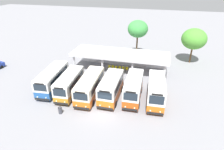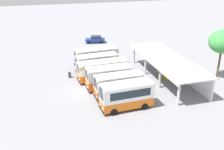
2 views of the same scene
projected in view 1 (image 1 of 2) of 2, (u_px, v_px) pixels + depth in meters
ground_plane at (103, 112)px, 24.78m from camera, size 180.00×180.00×0.00m
city_bus_nearest_orange at (53, 79)px, 29.20m from camera, size 2.96×7.78×3.20m
city_bus_second_in_row at (70, 83)px, 28.05m from camera, size 2.64×7.11×3.10m
city_bus_middle_cream at (90, 85)px, 27.50m from camera, size 2.71×7.90×3.08m
city_bus_fourth_amber at (111, 87)px, 26.92m from camera, size 2.48×6.63×3.24m
city_bus_fifth_blue at (133, 88)px, 26.69m from camera, size 2.42×6.71×3.33m
city_bus_far_end_green at (156, 90)px, 25.95m from camera, size 2.57×6.69×3.48m
terminal_canopy at (121, 55)px, 35.38m from camera, size 17.43×5.65×3.40m
waiting_chair_end_by_column at (109, 67)px, 35.99m from camera, size 0.45×0.45×0.86m
waiting_chair_second_from_end at (113, 67)px, 35.87m from camera, size 0.45×0.45×0.86m
waiting_chair_middle_seat at (116, 68)px, 35.61m from camera, size 0.45×0.45×0.86m
waiting_chair_fourth_seat at (120, 68)px, 35.54m from camera, size 0.45×0.45×0.86m
waiting_chair_fifth_seat at (123, 69)px, 35.33m from camera, size 0.45×0.45×0.86m
waiting_chair_far_end_seat at (127, 69)px, 35.23m from camera, size 0.45×0.45×0.86m
roadside_tree_behind_canopy at (138, 29)px, 39.83m from camera, size 4.21×4.21×7.73m
roadside_tree_east_of_canopy at (194, 39)px, 36.96m from camera, size 4.73×4.73×6.94m
litter_bin_apron at (60, 110)px, 24.40m from camera, size 0.49×0.49×0.90m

